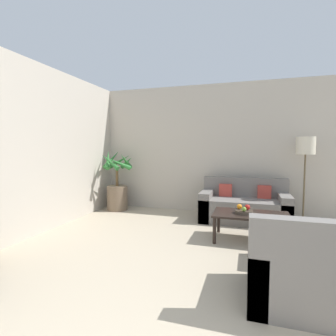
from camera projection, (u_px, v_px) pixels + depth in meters
wall_back at (256, 149)px, 5.29m from camera, size 8.19×0.06×2.70m
wall_left at (3, 149)px, 3.55m from camera, size 0.06×7.27×2.70m
potted_palm at (117, 188)px, 5.77m from camera, size 0.70×0.77×1.34m
sofa_loveseat at (244, 207)px, 4.87m from camera, size 1.58×0.78×0.79m
floor_lamp at (306, 150)px, 4.69m from camera, size 0.32×0.32×1.57m
coffee_table at (251, 217)px, 3.82m from camera, size 1.08×0.62×0.41m
fruit_bowl at (244, 212)px, 3.82m from camera, size 0.26×0.26×0.05m
apple_red at (247, 207)px, 3.84m from camera, size 0.08×0.08×0.08m
apple_green at (244, 209)px, 3.74m from camera, size 0.07×0.07×0.07m
orange_fruit at (239, 207)px, 3.89m from camera, size 0.08×0.08×0.08m
armchair at (296, 274)px, 2.27m from camera, size 0.81×0.81×0.83m
ottoman at (288, 250)px, 3.05m from camera, size 0.53×0.50×0.36m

